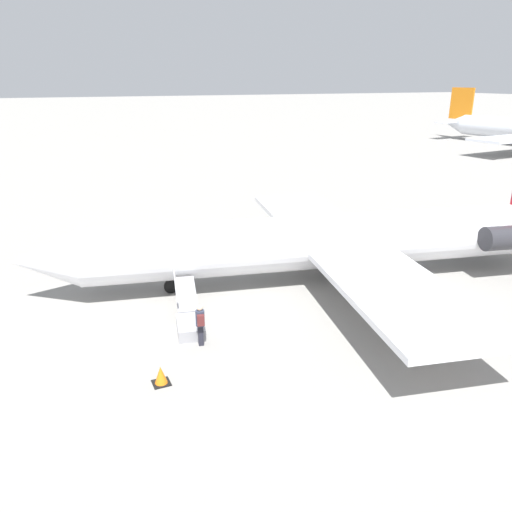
{
  "coord_description": "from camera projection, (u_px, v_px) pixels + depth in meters",
  "views": [
    {
      "loc": [
        12.96,
        20.93,
        10.06
      ],
      "look_at": [
        3.65,
        0.11,
        1.95
      ],
      "focal_mm": 35.0,
      "sensor_mm": 36.0,
      "label": 1
    }
  ],
  "objects": [
    {
      "name": "ground_plane",
      "position": [
        318.0,
        281.0,
        26.36
      ],
      "size": [
        600.0,
        600.0,
        0.0
      ],
      "primitive_type": "plane",
      "color": "gray"
    },
    {
      "name": "airplane_main",
      "position": [
        338.0,
        240.0,
        25.82
      ],
      "size": [
        30.23,
        23.07,
        7.32
      ],
      "rotation": [
        0.0,
        0.0,
        -0.21
      ],
      "color": "silver",
      "rests_on": "ground"
    },
    {
      "name": "boarding_stairs",
      "position": [
        189.0,
        320.0,
        21.22
      ],
      "size": [
        1.82,
        4.14,
        1.78
      ],
      "rotation": [
        0.0,
        0.0,
        -1.78
      ],
      "color": "#99999E",
      "rests_on": "ground"
    },
    {
      "name": "passenger",
      "position": [
        200.0,
        322.0,
        19.66
      ],
      "size": [
        0.39,
        0.56,
        1.74
      ],
      "rotation": [
        0.0,
        0.0,
        -1.78
      ],
      "color": "#23232D",
      "rests_on": "ground"
    },
    {
      "name": "traffic_cone_near_stairs",
      "position": [
        161.0,
        376.0,
        17.36
      ],
      "size": [
        0.61,
        0.61,
        0.67
      ],
      "color": "black",
      "rests_on": "ground"
    }
  ]
}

